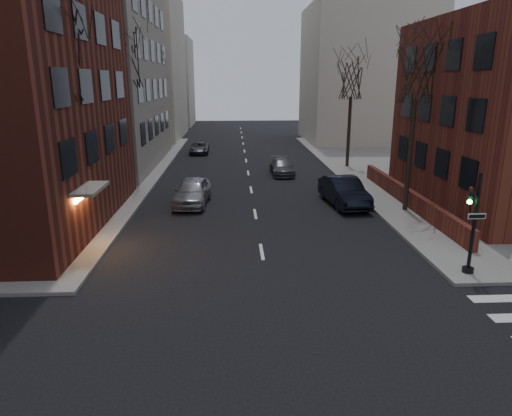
{
  "coord_description": "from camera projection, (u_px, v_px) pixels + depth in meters",
  "views": [
    {
      "loc": [
        -1.23,
        -7.26,
        7.52
      ],
      "look_at": [
        -0.25,
        12.22,
        2.0
      ],
      "focal_mm": 32.0,
      "sensor_mm": 36.0,
      "label": 1
    }
  ],
  "objects": [
    {
      "name": "low_wall_right",
      "position": [
        408.0,
        197.0,
        27.61
      ],
      "size": [
        0.35,
        16.0,
        1.0
      ],
      "primitive_type": "cube",
      "color": "maroon",
      "rests_on": "sidewalk_far_right"
    },
    {
      "name": "building_distant_la",
      "position": [
        125.0,
        67.0,
        58.75
      ],
      "size": [
        14.0,
        16.0,
        18.0
      ],
      "primitive_type": "cube",
      "color": "beige",
      "rests_on": "ground"
    },
    {
      "name": "building_distant_ra",
      "position": [
        365.0,
        75.0,
        55.68
      ],
      "size": [
        14.0,
        14.0,
        16.0
      ],
      "primitive_type": "cube",
      "color": "beige",
      "rests_on": "ground"
    },
    {
      "name": "building_distant_lb",
      "position": [
        161.0,
        82.0,
        75.73
      ],
      "size": [
        10.0,
        12.0,
        14.0
      ],
      "primitive_type": "cube",
      "color": "beige",
      "rests_on": "ground"
    },
    {
      "name": "traffic_signal",
      "position": [
        472.0,
        230.0,
        17.59
      ],
      "size": [
        0.76,
        0.44,
        4.0
      ],
      "color": "black",
      "rests_on": "sidewalk_far_right"
    },
    {
      "name": "tree_left_a",
      "position": [
        58.0,
        56.0,
        19.8
      ],
      "size": [
        4.18,
        4.18,
        10.26
      ],
      "color": "#2D231C",
      "rests_on": "sidewalk_far_left"
    },
    {
      "name": "tree_left_b",
      "position": [
        121.0,
        58.0,
        31.21
      ],
      "size": [
        4.4,
        4.4,
        10.8
      ],
      "color": "#2D231C",
      "rests_on": "sidewalk_far_left"
    },
    {
      "name": "tree_left_c",
      "position": [
        155.0,
        74.0,
        44.9
      ],
      "size": [
        3.96,
        3.96,
        9.72
      ],
      "color": "#2D231C",
      "rests_on": "sidewalk_far_left"
    },
    {
      "name": "tree_right_a",
      "position": [
        418.0,
        69.0,
        24.62
      ],
      "size": [
        3.96,
        3.96,
        9.72
      ],
      "color": "#2D231C",
      "rests_on": "sidewalk_far_right"
    },
    {
      "name": "tree_right_b",
      "position": [
        352.0,
        78.0,
        38.19
      ],
      "size": [
        3.74,
        3.74,
        9.18
      ],
      "color": "#2D231C",
      "rests_on": "sidewalk_far_right"
    },
    {
      "name": "streetlamp_near",
      "position": [
        122.0,
        133.0,
        28.67
      ],
      "size": [
        0.36,
        0.36,
        6.28
      ],
      "color": "black",
      "rests_on": "sidewalk_far_left"
    },
    {
      "name": "streetlamp_far",
      "position": [
        166.0,
        112.0,
        47.89
      ],
      "size": [
        0.36,
        0.36,
        6.28
      ],
      "color": "black",
      "rests_on": "sidewalk_far_left"
    },
    {
      "name": "parked_sedan",
      "position": [
        344.0,
        191.0,
        28.04
      ],
      "size": [
        2.39,
        5.4,
        1.72
      ],
      "primitive_type": "imported",
      "rotation": [
        0.0,
        0.0,
        0.11
      ],
      "color": "black",
      "rests_on": "ground"
    },
    {
      "name": "car_lane_silver",
      "position": [
        192.0,
        191.0,
        28.2
      ],
      "size": [
        2.33,
        4.97,
        1.65
      ],
      "primitive_type": "imported",
      "rotation": [
        0.0,
        0.0,
        -0.08
      ],
      "color": "#95959A",
      "rests_on": "ground"
    },
    {
      "name": "car_lane_gray",
      "position": [
        282.0,
        167.0,
        37.12
      ],
      "size": [
        1.84,
        4.36,
        1.26
      ],
      "primitive_type": "imported",
      "rotation": [
        0.0,
        0.0,
        0.02
      ],
      "color": "#3F3F44",
      "rests_on": "ground"
    },
    {
      "name": "car_lane_far",
      "position": [
        199.0,
        148.0,
        47.69
      ],
      "size": [
        1.94,
        4.18,
        1.16
      ],
      "primitive_type": "imported",
      "rotation": [
        0.0,
        0.0,
        0.01
      ],
      "color": "#38383D",
      "rests_on": "ground"
    }
  ]
}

